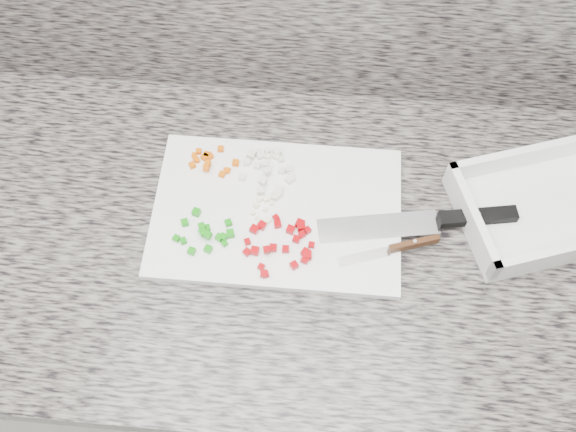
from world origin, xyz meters
name	(u,v)px	position (x,y,z in m)	size (l,w,h in m)	color
cabinet	(267,326)	(0.00, 1.44, 0.43)	(3.92, 0.62, 0.86)	beige
countertop	(259,236)	(0.00, 1.44, 0.88)	(3.96, 0.64, 0.04)	#66615A
cutting_board	(277,212)	(0.03, 1.47, 0.91)	(0.40, 0.27, 0.01)	white
carrot_pile	(210,160)	(-0.09, 1.56, 0.92)	(0.08, 0.06, 0.02)	#DC5B04
onion_pile	(269,171)	(0.01, 1.54, 0.92)	(0.09, 0.10, 0.02)	silver
green_pepper_pile	(206,233)	(-0.08, 1.42, 0.92)	(0.10, 0.08, 0.02)	#10850C
red_pepper_pile	(283,243)	(0.04, 1.41, 0.92)	(0.11, 0.11, 0.02)	#A10207
garlic_pile	(263,210)	(0.01, 1.47, 0.92)	(0.04, 0.05, 0.01)	beige
chef_knife	(444,220)	(0.30, 1.47, 0.92)	(0.32, 0.09, 0.02)	silver
paring_knife	(401,247)	(0.23, 1.42, 0.92)	(0.16, 0.06, 0.02)	silver
tray	(543,207)	(0.46, 1.51, 0.92)	(0.32, 0.27, 0.06)	white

